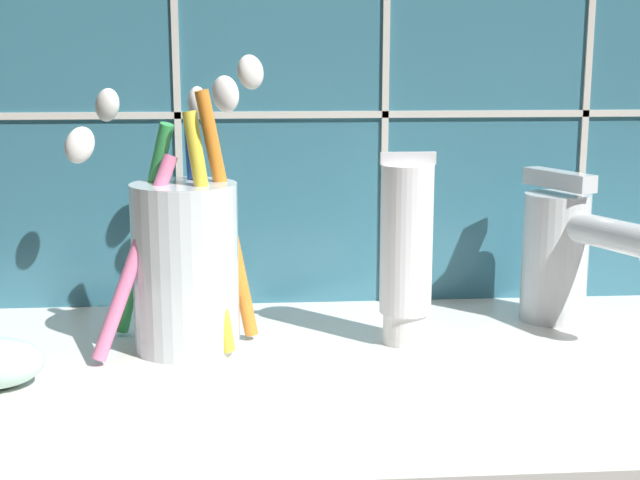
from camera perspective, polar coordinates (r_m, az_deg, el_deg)
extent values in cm
cube|color=silver|center=(55.97, 4.60, -8.91)|extent=(61.27, 30.11, 2.00)
cube|color=#336B7F|center=(67.56, 2.83, 12.47)|extent=(71.27, 1.50, 43.17)
cube|color=beige|center=(66.85, 2.88, 8.03)|extent=(71.27, 0.24, 0.50)
cube|color=beige|center=(66.41, -9.24, 12.35)|extent=(0.50, 0.24, 43.17)
cube|color=beige|center=(66.93, 4.26, 12.46)|extent=(0.50, 0.24, 43.17)
cube|color=beige|center=(70.85, 16.88, 11.95)|extent=(0.50, 0.24, 43.17)
cylinder|color=silver|center=(57.65, -8.59, -1.73)|extent=(6.77, 6.77, 10.82)
cylinder|color=orange|center=(57.73, -5.94, 1.48)|extent=(3.99, 2.15, 16.35)
ellipsoid|color=white|center=(57.38, -4.48, 10.66)|extent=(2.38, 1.91, 2.47)
cylinder|color=blue|center=(59.74, -7.86, 0.78)|extent=(1.24, 3.74, 14.31)
ellipsoid|color=white|center=(60.35, -7.85, 8.69)|extent=(1.49, 2.20, 2.49)
cylinder|color=green|center=(59.08, -11.23, 0.53)|extent=(4.99, 3.85, 14.39)
ellipsoid|color=white|center=(59.89, -13.46, 8.41)|extent=(2.62, 2.37, 2.62)
cylinder|color=pink|center=(56.13, -11.76, -1.08)|extent=(5.75, 4.06, 12.55)
ellipsoid|color=white|center=(53.81, -15.13, 5.88)|extent=(2.75, 2.40, 2.70)
cylinder|color=yellow|center=(55.65, -7.10, 0.43)|extent=(3.34, 2.50, 15.10)
ellipsoid|color=white|center=(53.86, -6.07, 9.27)|extent=(2.41, 2.16, 2.45)
cylinder|color=white|center=(59.47, 5.44, -5.57)|extent=(2.89, 2.89, 2.14)
cylinder|color=white|center=(57.99, 5.55, 0.05)|extent=(3.40, 3.40, 9.74)
cube|color=silver|center=(57.17, 5.66, 5.23)|extent=(3.57, 0.36, 0.80)
cylinder|color=silver|center=(65.72, 14.80, -1.07)|extent=(4.65, 4.65, 9.17)
cylinder|color=silver|center=(62.10, 17.67, 0.45)|extent=(5.44, 8.98, 2.09)
cube|color=silver|center=(64.75, 15.05, 3.76)|extent=(3.67, 6.06, 1.20)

